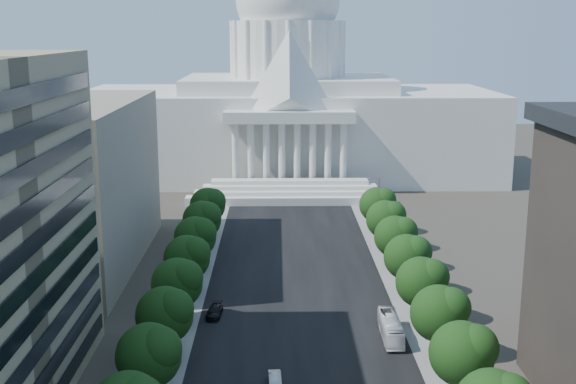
{
  "coord_description": "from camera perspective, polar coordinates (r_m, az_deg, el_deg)",
  "views": [
    {
      "loc": [
        -3.19,
        -28.54,
        42.66
      ],
      "look_at": [
        -1.45,
        85.72,
        16.79
      ],
      "focal_mm": 45.0,
      "sensor_mm": 36.0,
      "label": 1
    }
  ],
  "objects": [
    {
      "name": "tree_r_d",
      "position": [
        87.19,
        13.83,
        -12.17
      ],
      "size": [
        7.79,
        7.6,
        9.97
      ],
      "color": "#33261C",
      "rests_on": "ground"
    },
    {
      "name": "tree_l_d",
      "position": [
        85.72,
        -10.76,
        -12.47
      ],
      "size": [
        7.79,
        7.6,
        9.97
      ],
      "color": "#33261C",
      "rests_on": "ground"
    },
    {
      "name": "road_asphalt",
      "position": [
        126.02,
        0.64,
        -7.03
      ],
      "size": [
        30.0,
        260.0,
        0.01
      ],
      "primitive_type": "cube",
      "color": "black",
      "rests_on": "ground"
    },
    {
      "name": "tree_r_h",
      "position": [
        131.28,
        8.62,
        -3.4
      ],
      "size": [
        7.79,
        7.6,
        9.97
      ],
      "color": "#33261C",
      "rests_on": "ground"
    },
    {
      "name": "capitol",
      "position": [
        214.65,
        -0.02,
        6.7
      ],
      "size": [
        120.0,
        56.0,
        73.0
      ],
      "color": "white",
      "rests_on": "ground"
    },
    {
      "name": "car_silver",
      "position": [
        91.15,
        -1.04,
        -14.64
      ],
      "size": [
        1.78,
        4.47,
        1.44
      ],
      "primitive_type": "imported",
      "rotation": [
        0.0,
        0.0,
        0.06
      ],
      "color": "#B9BDC1",
      "rests_on": "ground"
    },
    {
      "name": "office_block_left_far",
      "position": [
        138.9,
        -19.67,
        0.52
      ],
      "size": [
        38.0,
        52.0,
        30.0
      ],
      "primitive_type": "cube",
      "color": "gray",
      "rests_on": "ground"
    },
    {
      "name": "tree_l_g",
      "position": [
        118.92,
        -7.85,
        -5.09
      ],
      "size": [
        7.79,
        7.6,
        9.97
      ],
      "color": "#33261C",
      "rests_on": "ground"
    },
    {
      "name": "tree_l_f",
      "position": [
        107.65,
        -8.61,
        -7.05
      ],
      "size": [
        7.79,
        7.6,
        9.97
      ],
      "color": "#33261C",
      "rests_on": "ground"
    },
    {
      "name": "tree_l_e",
      "position": [
        96.56,
        -9.56,
        -9.45
      ],
      "size": [
        7.79,
        7.6,
        9.97
      ],
      "color": "#33261C",
      "rests_on": "ground"
    },
    {
      "name": "streetlight_d",
      "position": [
        121.58,
        10.16,
        -5.09
      ],
      "size": [
        2.61,
        0.44,
        9.0
      ],
      "color": "gray",
      "rests_on": "ground"
    },
    {
      "name": "tree_r_i",
      "position": [
        142.7,
        7.84,
        -2.06
      ],
      "size": [
        7.79,
        7.6,
        9.97
      ],
      "color": "#33261C",
      "rests_on": "ground"
    },
    {
      "name": "tree_l_h",
      "position": [
        130.31,
        -7.23,
        -3.48
      ],
      "size": [
        7.79,
        7.6,
        9.97
      ],
      "color": "#33261C",
      "rests_on": "ground"
    },
    {
      "name": "streetlight_c",
      "position": [
        98.64,
        12.92,
        -9.51
      ],
      "size": [
        2.61,
        0.44,
        9.0
      ],
      "color": "gray",
      "rests_on": "ground"
    },
    {
      "name": "tree_r_f",
      "position": [
        108.83,
        10.67,
        -6.91
      ],
      "size": [
        7.79,
        7.6,
        9.97
      ],
      "color": "#33261C",
      "rests_on": "ground"
    },
    {
      "name": "tree_r_j",
      "position": [
        154.21,
        7.18,
        -0.92
      ],
      "size": [
        7.79,
        7.6,
        9.97
      ],
      "color": "#33261C",
      "rests_on": "ground"
    },
    {
      "name": "car_dark_b",
      "position": [
        111.54,
        -5.83,
        -9.37
      ],
      "size": [
        2.56,
        5.43,
        1.53
      ],
      "primitive_type": "imported",
      "rotation": [
        0.0,
        0.0,
        -0.08
      ],
      "color": "black",
      "rests_on": "ground"
    },
    {
      "name": "tree_r_e",
      "position": [
        97.87,
        12.06,
        -9.25
      ],
      "size": [
        7.79,
        7.6,
        9.97
      ],
      "color": "#33261C",
      "rests_on": "ground"
    },
    {
      "name": "streetlight_f",
      "position": [
        169.22,
        6.99,
        0.09
      ],
      "size": [
        2.61,
        0.44,
        9.0
      ],
      "color": "gray",
      "rests_on": "ground"
    },
    {
      "name": "tree_r_g",
      "position": [
        119.98,
        9.54,
        -4.99
      ],
      "size": [
        7.79,
        7.6,
        9.97
      ],
      "color": "#33261C",
      "rests_on": "ground"
    },
    {
      "name": "tree_l_i",
      "position": [
        141.81,
        -6.7,
        -2.12
      ],
      "size": [
        7.79,
        7.6,
        9.97
      ],
      "color": "#33261C",
      "rests_on": "ground"
    },
    {
      "name": "sidewalk_right",
      "position": [
        127.92,
        9.24,
        -6.9
      ],
      "size": [
        8.0,
        260.0,
        0.02
      ],
      "primitive_type": "cube",
      "color": "gray",
      "rests_on": "ground"
    },
    {
      "name": "tree_l_j",
      "position": [
        153.38,
        -6.26,
        -0.97
      ],
      "size": [
        7.79,
        7.6,
        9.97
      ],
      "color": "#33261C",
      "rests_on": "ground"
    },
    {
      "name": "sidewalk_left",
      "position": [
        126.97,
        -8.03,
        -7.01
      ],
      "size": [
        8.0,
        260.0,
        0.02
      ],
      "primitive_type": "cube",
      "color": "gray",
      "rests_on": "ground"
    },
    {
      "name": "streetlight_e",
      "position": [
        145.2,
        8.32,
        -2.08
      ],
      "size": [
        2.61,
        0.44,
        9.0
      ],
      "color": "gray",
      "rests_on": "ground"
    },
    {
      "name": "city_bus",
      "position": [
        104.44,
        8.12,
        -10.59
      ],
      "size": [
        2.69,
        10.75,
        2.98
      ],
      "primitive_type": "imported",
      "rotation": [
        0.0,
        0.0,
        -0.02
      ],
      "color": "white",
      "rests_on": "ground"
    }
  ]
}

